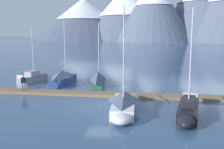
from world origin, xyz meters
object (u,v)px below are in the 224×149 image
sailboat_nearest_berth (35,77)px  sailboat_mid_dock_port (98,78)px  sailboat_mid_dock_starboard (123,104)px  person_on_dock (24,82)px  sailboat_far_berth (188,110)px  sailboat_second_berth (63,77)px

sailboat_nearest_berth → sailboat_mid_dock_port: size_ratio=0.92×
sailboat_mid_dock_port → sailboat_mid_dock_starboard: 11.99m
sailboat_nearest_berth → person_on_dock: (2.14, -6.60, 0.66)m
sailboat_mid_dock_port → sailboat_mid_dock_starboard: (4.91, -10.94, -0.12)m
sailboat_far_berth → person_on_dock: bearing=163.2°
sailboat_nearest_berth → sailboat_second_berth: 4.73m
sailboat_nearest_berth → sailboat_far_berth: sailboat_far_berth is taller
sailboat_nearest_berth → person_on_dock: size_ratio=4.33×
sailboat_second_berth → sailboat_nearest_berth: bearing=168.4°
sailboat_second_berth → sailboat_mid_dock_port: 4.64m
sailboat_mid_dock_starboard → person_on_dock: 12.98m
sailboat_second_berth → sailboat_mid_dock_port: sailboat_second_berth is taller
sailboat_nearest_berth → sailboat_mid_dock_port: bearing=-3.4°
person_on_dock → sailboat_second_berth: bearing=66.3°
sailboat_mid_dock_port → person_on_dock: 9.34m
sailboat_mid_dock_starboard → sailboat_nearest_berth: bearing=140.9°
sailboat_second_berth → sailboat_mid_dock_starboard: sailboat_mid_dock_starboard is taller
sailboat_mid_dock_starboard → person_on_dock: size_ratio=5.20×
sailboat_nearest_berth → person_on_dock: sailboat_nearest_berth is taller
sailboat_mid_dock_port → sailboat_mid_dock_starboard: bearing=-65.8°
sailboat_nearest_berth → sailboat_far_berth: bearing=-31.3°
sailboat_nearest_berth → sailboat_far_berth: (19.42, -11.82, -0.01)m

